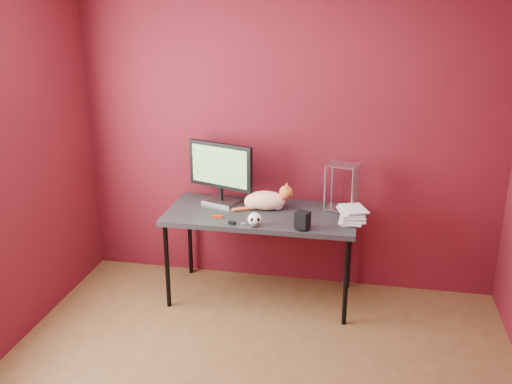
% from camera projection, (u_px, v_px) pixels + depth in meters
% --- Properties ---
extents(room, '(3.52, 3.52, 2.61)m').
position_uv_depth(room, '(242.00, 183.00, 3.00)').
color(room, brown).
rests_on(room, ground).
extents(desk, '(1.50, 0.70, 0.75)m').
position_uv_depth(desk, '(261.00, 218.00, 4.54)').
color(desk, black).
rests_on(desk, ground).
extents(monitor, '(0.57, 0.27, 0.51)m').
position_uv_depth(monitor, '(220.00, 170.00, 4.64)').
color(monitor, '#A1A1A5').
rests_on(monitor, desk).
extents(cat, '(0.47, 0.22, 0.23)m').
position_uv_depth(cat, '(266.00, 200.00, 4.56)').
color(cat, orange).
rests_on(cat, desk).
extents(skull_mug, '(0.11, 0.11, 0.10)m').
position_uv_depth(skull_mug, '(255.00, 219.00, 4.23)').
color(skull_mug, silver).
rests_on(skull_mug, desk).
extents(speaker, '(0.12, 0.12, 0.13)m').
position_uv_depth(speaker, '(303.00, 221.00, 4.18)').
color(speaker, black).
rests_on(speaker, desk).
extents(book_stack, '(0.25, 0.28, 1.16)m').
position_uv_depth(book_stack, '(345.00, 147.00, 4.17)').
color(book_stack, beige).
rests_on(book_stack, desk).
extents(wire_rack, '(0.26, 0.23, 0.38)m').
position_uv_depth(wire_rack, '(342.00, 187.00, 4.52)').
color(wire_rack, '#A1A1A5').
rests_on(wire_rack, desk).
extents(pocket_knife, '(0.09, 0.03, 0.02)m').
position_uv_depth(pocket_knife, '(217.00, 216.00, 4.41)').
color(pocket_knife, '#AA280D').
rests_on(pocket_knife, desk).
extents(black_gadget, '(0.06, 0.04, 0.03)m').
position_uv_depth(black_gadget, '(232.00, 223.00, 4.28)').
color(black_gadget, black).
rests_on(black_gadget, desk).
extents(washer, '(0.04, 0.04, 0.00)m').
position_uv_depth(washer, '(243.00, 223.00, 4.30)').
color(washer, '#A1A1A5').
rests_on(washer, desk).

